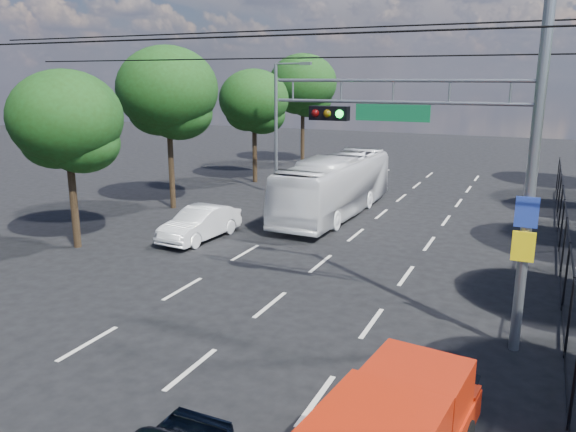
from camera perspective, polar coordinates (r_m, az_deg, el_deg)
The scene contains 11 objects.
lane_markings at distance 21.47m, azimuth 5.27°, elevation -3.25°, with size 6.12×38.00×0.01m.
signal_mast at distance 13.52m, azimuth 18.76°, elevation 8.59°, with size 6.43×0.39×9.50m.
streetlight_left at distance 30.42m, azimuth -0.94°, elevation 9.44°, with size 2.09×0.22×7.08m.
utility_wires at distance 15.75m, azimuth -0.64°, elevation 17.22°, with size 22.00×5.04×0.74m.
fence_right at distance 18.39m, azimuth 26.33°, elevation -4.30°, with size 0.06×34.03×2.00m.
tree_left_b at distance 22.18m, azimuth -21.49°, elevation 8.47°, with size 4.08×4.08×6.63m.
tree_left_c at distance 27.82m, azimuth -12.05°, elevation 11.72°, with size 4.80×4.80×7.80m.
tree_left_d at distance 34.44m, azimuth -3.43°, elevation 11.24°, with size 4.20×4.20×6.83m.
tree_left_e at distance 41.73m, azimuth 1.56°, elevation 12.84°, with size 4.92×4.92×7.99m.
white_bus at distance 26.34m, azimuth 4.80°, elevation 3.07°, with size 2.32×9.93×2.76m, color white.
white_van at distance 22.66m, azimuth -8.93°, elevation -0.75°, with size 1.38×3.95×1.30m, color white.
Camera 1 is at (6.65, -5.41, 6.33)m, focal length 35.00 mm.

